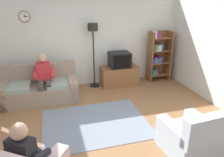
{
  "coord_description": "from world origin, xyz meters",
  "views": [
    {
      "loc": [
        -0.99,
        -3.59,
        2.56
      ],
      "look_at": [
        0.23,
        0.66,
        0.86
      ],
      "focal_mm": 34.68,
      "sensor_mm": 36.0,
      "label": 1
    }
  ],
  "objects_px": {
    "floor_lamp": "(93,38)",
    "tv": "(120,60)",
    "tv_stand": "(119,76)",
    "person_in_left_armchair": "(28,154)",
    "person_on_couch": "(44,76)",
    "armchair_near_bookshelf": "(190,138)",
    "bookshelf": "(158,55)",
    "couch": "(40,89)"
  },
  "relations": [
    {
      "from": "tv_stand",
      "to": "tv",
      "type": "xyz_separation_m",
      "value": [
        0.0,
        -0.02,
        0.51
      ]
    },
    {
      "from": "couch",
      "to": "person_on_couch",
      "type": "relative_size",
      "value": 1.55
    },
    {
      "from": "armchair_near_bookshelf",
      "to": "person_on_couch",
      "type": "distance_m",
      "value": 3.6
    },
    {
      "from": "armchair_near_bookshelf",
      "to": "person_on_couch",
      "type": "bearing_deg",
      "value": 131.12
    },
    {
      "from": "tv",
      "to": "armchair_near_bookshelf",
      "type": "bearing_deg",
      "value": -86.08
    },
    {
      "from": "floor_lamp",
      "to": "tv",
      "type": "bearing_deg",
      "value": -9.43
    },
    {
      "from": "person_on_couch",
      "to": "person_in_left_armchair",
      "type": "distance_m",
      "value": 2.76
    },
    {
      "from": "person_in_left_armchair",
      "to": "tv_stand",
      "type": "bearing_deg",
      "value": 54.82
    },
    {
      "from": "floor_lamp",
      "to": "armchair_near_bookshelf",
      "type": "distance_m",
      "value": 3.68
    },
    {
      "from": "floor_lamp",
      "to": "person_on_couch",
      "type": "height_order",
      "value": "floor_lamp"
    },
    {
      "from": "bookshelf",
      "to": "tv",
      "type": "bearing_deg",
      "value": -175.8
    },
    {
      "from": "person_on_couch",
      "to": "armchair_near_bookshelf",
      "type": "bearing_deg",
      "value": -48.88
    },
    {
      "from": "tv",
      "to": "armchair_near_bookshelf",
      "type": "relative_size",
      "value": 0.64
    },
    {
      "from": "couch",
      "to": "tv_stand",
      "type": "xyz_separation_m",
      "value": [
        2.28,
        0.45,
        -0.03
      ]
    },
    {
      "from": "couch",
      "to": "floor_lamp",
      "type": "xyz_separation_m",
      "value": [
        1.54,
        0.54,
        1.14
      ]
    },
    {
      "from": "floor_lamp",
      "to": "couch",
      "type": "bearing_deg",
      "value": -160.56
    },
    {
      "from": "tv_stand",
      "to": "armchair_near_bookshelf",
      "type": "distance_m",
      "value": 3.26
    },
    {
      "from": "person_on_couch",
      "to": "couch",
      "type": "bearing_deg",
      "value": 143.86
    },
    {
      "from": "tv",
      "to": "person_on_couch",
      "type": "relative_size",
      "value": 0.48
    },
    {
      "from": "couch",
      "to": "armchair_near_bookshelf",
      "type": "distance_m",
      "value": 3.76
    },
    {
      "from": "couch",
      "to": "tv_stand",
      "type": "relative_size",
      "value": 1.74
    },
    {
      "from": "tv_stand",
      "to": "bookshelf",
      "type": "bearing_deg",
      "value": 3.11
    },
    {
      "from": "bookshelf",
      "to": "person_on_couch",
      "type": "height_order",
      "value": "bookshelf"
    },
    {
      "from": "tv_stand",
      "to": "person_in_left_armchair",
      "type": "bearing_deg",
      "value": -125.18
    },
    {
      "from": "person_in_left_armchair",
      "to": "tv",
      "type": "bearing_deg",
      "value": 54.62
    },
    {
      "from": "person_on_couch",
      "to": "person_in_left_armchair",
      "type": "xyz_separation_m",
      "value": [
        -0.2,
        -2.76,
        -0.09
      ]
    },
    {
      "from": "couch",
      "to": "person_on_couch",
      "type": "height_order",
      "value": "person_on_couch"
    },
    {
      "from": "tv_stand",
      "to": "armchair_near_bookshelf",
      "type": "xyz_separation_m",
      "value": [
        0.22,
        -3.25,
        0.0
      ]
    },
    {
      "from": "tv",
      "to": "person_in_left_armchair",
      "type": "bearing_deg",
      "value": -125.38
    },
    {
      "from": "bookshelf",
      "to": "armchair_near_bookshelf",
      "type": "bearing_deg",
      "value": -107.71
    },
    {
      "from": "armchair_near_bookshelf",
      "to": "bookshelf",
      "type": "bearing_deg",
      "value": 72.29
    },
    {
      "from": "floor_lamp",
      "to": "person_on_couch",
      "type": "relative_size",
      "value": 1.49
    },
    {
      "from": "armchair_near_bookshelf",
      "to": "person_in_left_armchair",
      "type": "xyz_separation_m",
      "value": [
        -2.56,
        -0.06,
        0.32
      ]
    },
    {
      "from": "person_on_couch",
      "to": "person_in_left_armchair",
      "type": "bearing_deg",
      "value": -94.15
    },
    {
      "from": "tv",
      "to": "floor_lamp",
      "type": "relative_size",
      "value": 0.32
    },
    {
      "from": "tv_stand",
      "to": "floor_lamp",
      "type": "xyz_separation_m",
      "value": [
        -0.74,
        0.1,
        1.16
      ]
    },
    {
      "from": "tv",
      "to": "floor_lamp",
      "type": "xyz_separation_m",
      "value": [
        -0.74,
        0.12,
        0.66
      ]
    },
    {
      "from": "bookshelf",
      "to": "person_on_couch",
      "type": "relative_size",
      "value": 1.28
    },
    {
      "from": "bookshelf",
      "to": "floor_lamp",
      "type": "distance_m",
      "value": 2.12
    },
    {
      "from": "couch",
      "to": "person_in_left_armchair",
      "type": "bearing_deg",
      "value": -90.98
    },
    {
      "from": "tv_stand",
      "to": "person_in_left_armchair",
      "type": "distance_m",
      "value": 4.06
    },
    {
      "from": "couch",
      "to": "tv",
      "type": "xyz_separation_m",
      "value": [
        2.28,
        0.42,
        0.48
      ]
    }
  ]
}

